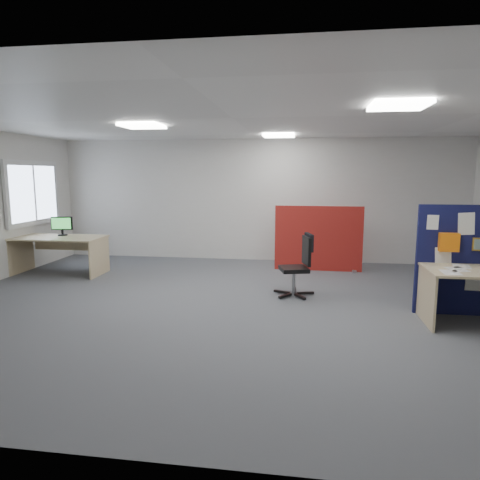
# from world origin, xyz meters

# --- Properties ---
(floor) EXTENTS (9.00, 9.00, 0.00)m
(floor) POSITION_xyz_m (0.00, 0.00, 0.00)
(floor) COLOR #515358
(floor) RESTS_ON ground
(ceiling) EXTENTS (9.00, 7.00, 0.02)m
(ceiling) POSITION_xyz_m (0.00, 0.00, 2.70)
(ceiling) COLOR white
(ceiling) RESTS_ON wall_back
(wall_back) EXTENTS (9.00, 0.02, 2.70)m
(wall_back) POSITION_xyz_m (0.00, 3.50, 1.35)
(wall_back) COLOR silver
(wall_back) RESTS_ON floor
(wall_front) EXTENTS (9.00, 0.02, 2.70)m
(wall_front) POSITION_xyz_m (0.00, -3.50, 1.35)
(wall_front) COLOR silver
(wall_front) RESTS_ON floor
(window) EXTENTS (0.06, 1.70, 1.30)m
(window) POSITION_xyz_m (-4.44, 2.00, 1.55)
(window) COLOR white
(window) RESTS_ON wall_left
(ceiling_lights) EXTENTS (4.10, 4.10, 0.04)m
(ceiling_lights) POSITION_xyz_m (0.33, 0.67, 2.67)
(ceiling_lights) COLOR white
(ceiling_lights) RESTS_ON ceiling
(red_divider) EXTENTS (1.74, 0.30, 1.30)m
(red_divider) POSITION_xyz_m (1.31, 2.59, 0.64)
(red_divider) COLOR #A82A15
(red_divider) RESTS_ON floor
(second_desk) EXTENTS (1.71, 0.85, 0.73)m
(second_desk) POSITION_xyz_m (-3.68, 1.61, 0.56)
(second_desk) COLOR tan
(second_desk) RESTS_ON floor
(monitor_second) EXTENTS (0.40, 0.18, 0.37)m
(monitor_second) POSITION_xyz_m (-3.70, 1.76, 0.94)
(monitor_second) COLOR black
(monitor_second) RESTS_ON second_desk
(office_chair) EXTENTS (0.66, 0.63, 0.99)m
(office_chair) POSITION_xyz_m (0.97, 0.71, 0.56)
(office_chair) COLOR black
(office_chair) RESTS_ON floor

